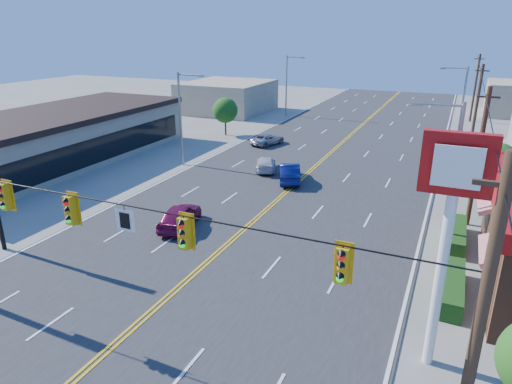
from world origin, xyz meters
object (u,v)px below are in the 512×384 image
at_px(signal_span, 96,229).
at_px(car_silver, 268,140).
at_px(car_magenta, 180,217).
at_px(kfc_pylon, 451,208).
at_px(car_blue, 290,173).
at_px(car_white, 266,164).

relative_size(signal_span, car_silver, 6.05).
bearing_deg(car_silver, car_magenta, 115.81).
bearing_deg(signal_span, car_magenta, 109.16).
xyz_separation_m(kfc_pylon, car_magenta, (-14.73, 6.38, -5.34)).
bearing_deg(signal_span, kfc_pylon, 19.78).
bearing_deg(car_blue, signal_span, 69.91).
relative_size(kfc_pylon, car_silver, 2.11).
relative_size(signal_span, kfc_pylon, 2.86).
distance_m(signal_span, car_magenta, 11.76).
bearing_deg(car_silver, signal_span, 119.45).
xyz_separation_m(car_white, car_silver, (-3.33, 8.33, -0.01)).
xyz_separation_m(kfc_pylon, car_blue, (-11.70, 17.34, -5.32)).
height_order(car_magenta, car_silver, car_magenta).
bearing_deg(kfc_pylon, signal_span, -160.22).
xyz_separation_m(car_blue, car_silver, (-6.16, 10.28, -0.17)).
height_order(signal_span, car_white, signal_span).
height_order(signal_span, kfc_pylon, signal_span).
distance_m(kfc_pylon, car_silver, 33.35).
height_order(signal_span, car_silver, signal_span).
xyz_separation_m(signal_span, car_blue, (-0.58, 21.34, -4.16)).
height_order(car_magenta, car_white, car_magenta).
bearing_deg(car_magenta, kfc_pylon, 144.40).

